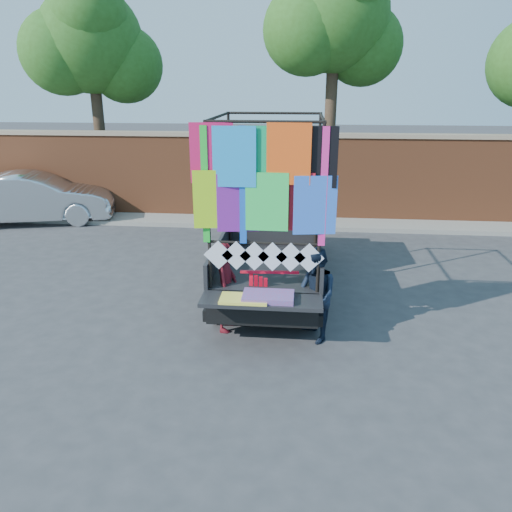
# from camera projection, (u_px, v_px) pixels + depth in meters

# --- Properties ---
(ground) EXTENTS (90.00, 90.00, 0.00)m
(ground) POSITION_uv_depth(u_px,v_px,m) (285.00, 319.00, 8.90)
(ground) COLOR #38383A
(ground) RESTS_ON ground
(brick_wall) EXTENTS (30.00, 0.45, 2.61)m
(brick_wall) POSITION_uv_depth(u_px,v_px,m) (296.00, 176.00, 15.05)
(brick_wall) COLOR brown
(brick_wall) RESTS_ON ground
(curb) EXTENTS (30.00, 1.20, 0.12)m
(curb) POSITION_uv_depth(u_px,v_px,m) (294.00, 223.00, 14.81)
(curb) COLOR gray
(curb) RESTS_ON ground
(tree_left) EXTENTS (4.20, 3.30, 7.05)m
(tree_left) POSITION_uv_depth(u_px,v_px,m) (91.00, 45.00, 15.46)
(tree_left) COLOR #38281C
(tree_left) RESTS_ON ground
(tree_mid) EXTENTS (4.20, 3.30, 7.73)m
(tree_mid) POSITION_uv_depth(u_px,v_px,m) (336.00, 21.00, 14.57)
(tree_mid) COLOR #38281C
(tree_mid) RESTS_ON ground
(pickup_truck) EXTENTS (2.21, 5.54, 3.49)m
(pickup_truck) POSITION_uv_depth(u_px,v_px,m) (274.00, 239.00, 10.51)
(pickup_truck) COLOR black
(pickup_truck) RESTS_ON ground
(sedan) EXTENTS (4.76, 2.65, 1.49)m
(sedan) POSITION_uv_depth(u_px,v_px,m) (35.00, 198.00, 14.90)
(sedan) COLOR silver
(sedan) RESTS_ON ground
(woman) EXTENTS (0.40, 0.58, 1.55)m
(woman) POSITION_uv_depth(u_px,v_px,m) (226.00, 286.00, 8.32)
(woman) COLOR maroon
(woman) RESTS_ON ground
(man) EXTENTS (0.86, 0.94, 1.56)m
(man) POSITION_uv_depth(u_px,v_px,m) (315.00, 295.00, 7.96)
(man) COLOR #131E31
(man) RESTS_ON ground
(streamer_bundle) EXTENTS (0.95, 0.10, 0.65)m
(streamer_bundle) POSITION_uv_depth(u_px,v_px,m) (263.00, 283.00, 8.10)
(streamer_bundle) COLOR red
(streamer_bundle) RESTS_ON ground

